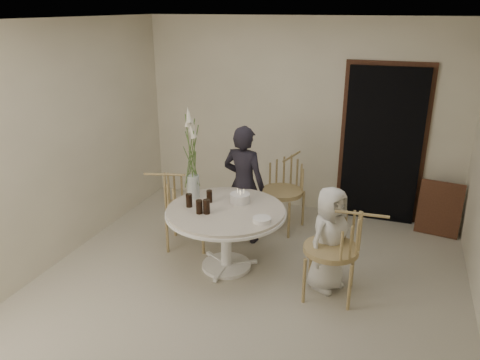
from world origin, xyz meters
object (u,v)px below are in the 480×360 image
(birthday_cake, at_px, (240,198))
(boy, at_px, (329,239))
(chair_far, at_px, (287,182))
(chair_right, at_px, (345,242))
(chair_left, at_px, (176,199))
(girl, at_px, (244,184))
(table, at_px, (226,218))
(flower_vase, at_px, (192,161))

(birthday_cake, bearing_deg, boy, -12.43)
(chair_far, bearing_deg, boy, -47.61)
(chair_right, distance_m, chair_left, 2.14)
(chair_far, bearing_deg, chair_left, -126.14)
(girl, bearing_deg, birthday_cake, 112.07)
(chair_right, height_order, birthday_cake, chair_right)
(table, xyz_separation_m, boy, (1.14, -0.02, -0.05))
(girl, xyz_separation_m, boy, (1.19, -0.74, -0.18))
(table, height_order, chair_right, chair_right)
(table, distance_m, chair_right, 1.33)
(chair_far, xyz_separation_m, birthday_cake, (-0.27, -1.11, 0.16))
(chair_right, bearing_deg, girl, -125.42)
(birthday_cake, bearing_deg, table, -112.09)
(girl, bearing_deg, boy, 155.65)
(flower_vase, bearing_deg, boy, -6.96)
(girl, bearing_deg, chair_far, -115.78)
(chair_left, bearing_deg, boy, -114.88)
(girl, height_order, birthday_cake, girl)
(boy, height_order, birthday_cake, boy)
(table, relative_size, girl, 0.89)
(table, bearing_deg, birthday_cake, 67.91)
(chair_left, height_order, birthday_cake, chair_left)
(girl, height_order, boy, girl)
(flower_vase, bearing_deg, table, -21.13)
(chair_right, distance_m, birthday_cake, 1.29)
(chair_right, bearing_deg, table, -98.91)
(boy, height_order, flower_vase, flower_vase)
(chair_left, relative_size, birthday_cake, 4.23)
(boy, relative_size, flower_vase, 1.06)
(chair_far, relative_size, chair_right, 0.99)
(chair_right, height_order, girl, girl)
(chair_far, height_order, flower_vase, flower_vase)
(table, xyz_separation_m, birthday_cake, (0.09, 0.22, 0.17))
(chair_far, bearing_deg, flower_vase, -113.79)
(boy, bearing_deg, chair_far, 59.83)
(chair_left, height_order, girl, girl)
(table, xyz_separation_m, girl, (-0.04, 0.73, 0.13))
(birthday_cake, relative_size, flower_vase, 0.21)
(table, distance_m, girl, 0.74)
(table, height_order, flower_vase, flower_vase)
(girl, distance_m, boy, 1.41)
(chair_right, xyz_separation_m, boy, (-0.18, 0.12, -0.06))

